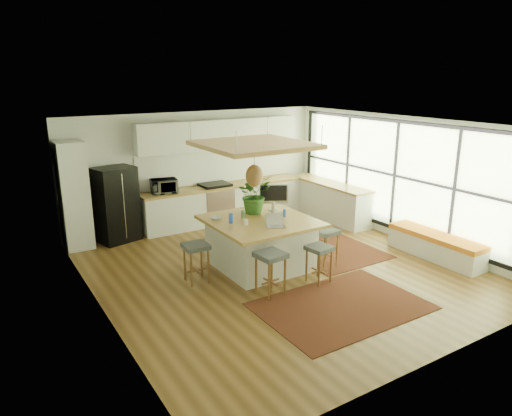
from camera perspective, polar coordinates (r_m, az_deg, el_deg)
floor at (r=8.96m, az=2.80°, el=-7.34°), size 7.00×7.00×0.00m
ceiling at (r=8.27m, az=3.06°, el=10.10°), size 7.00×7.00×0.00m
wall_back at (r=11.48m, az=-7.12°, el=4.85°), size 6.50×0.00×6.50m
wall_front at (r=6.13m, az=22.05°, el=-6.24°), size 6.50×0.00×6.50m
wall_left at (r=7.24m, az=-18.74°, el=-2.55°), size 0.00×7.00×7.00m
wall_right at (r=10.66m, az=17.45°, el=3.37°), size 0.00×7.00×7.00m
window_wall at (r=10.63m, az=17.36°, el=3.62°), size 0.10×6.20×2.60m
pantry at (r=10.36m, az=-21.24°, el=1.38°), size 0.55×0.60×2.25m
back_counter_base at (r=11.65m, az=-3.85°, el=0.50°), size 4.20×0.60×0.88m
back_counter_top at (r=11.54m, az=-3.89°, el=2.70°), size 4.24×0.64×0.05m
backsplash at (r=11.70m, az=-4.63°, el=5.13°), size 4.20×0.02×0.80m
upper_cabinets at (r=11.44m, az=-4.35°, el=8.94°), size 4.20×0.34×0.70m
range at (r=11.52m, az=-4.95°, el=0.61°), size 0.76×0.62×1.00m
right_counter_base at (r=12.02m, az=8.91°, el=0.82°), size 0.60×2.50×0.88m
right_counter_top at (r=11.91m, az=9.00°, el=2.96°), size 0.64×2.54×0.05m
window_bench at (r=10.02m, az=20.96°, el=-4.32°), size 0.52×2.00×0.50m
ceiling_panel at (r=8.53m, az=-0.22°, el=5.89°), size 1.86×1.86×0.80m
rug_near at (r=7.71m, az=10.33°, el=-11.61°), size 2.60×1.80×0.01m
rug_right at (r=10.13m, az=7.90°, el=-4.62°), size 1.80×2.60×0.01m
fridge at (r=10.57m, az=-16.68°, el=0.95°), size 0.95×0.82×1.64m
island at (r=8.89m, az=0.52°, el=-4.29°), size 1.85×1.85×0.93m
stool_near_left at (r=7.81m, az=1.77°, el=-8.11°), size 0.49×0.49×0.75m
stool_near_right at (r=8.35m, az=7.64°, el=-6.62°), size 0.45×0.45×0.67m
stool_right_front at (r=9.12m, az=8.41°, el=-4.68°), size 0.43×0.43×0.70m
stool_right_back at (r=9.80m, az=4.91°, el=-3.06°), size 0.51×0.51×0.74m
stool_left_side at (r=8.34m, az=-7.24°, el=-6.64°), size 0.44×0.44×0.71m
laptop at (r=8.30m, az=2.43°, el=-1.52°), size 0.42×0.43×0.24m
monitor at (r=9.29m, az=2.17°, el=1.30°), size 0.60×0.46×0.53m
microwave at (r=10.87m, az=-11.12°, el=2.81°), size 0.63×0.42×0.39m
island_plant at (r=9.10m, az=-0.23°, el=1.18°), size 0.78×0.84×0.58m
island_bowl at (r=8.77m, az=-4.89°, el=-1.26°), size 0.25×0.25×0.05m
island_bottle_0 at (r=8.52m, az=-2.95°, el=-1.23°), size 0.07×0.07×0.19m
island_bottle_1 at (r=8.39m, az=-1.22°, el=-1.50°), size 0.07×0.07×0.19m
island_bottle_2 at (r=8.61m, az=3.01°, el=-1.06°), size 0.07×0.07×0.19m
island_bottle_3 at (r=8.94m, az=2.26°, el=-0.40°), size 0.07×0.07×0.19m
island_bottle_4 at (r=8.81m, az=-1.44°, el=-0.63°), size 0.07×0.07×0.19m
island_bottle_5 at (r=8.90m, az=3.60°, el=-0.49°), size 0.07×0.07×0.19m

